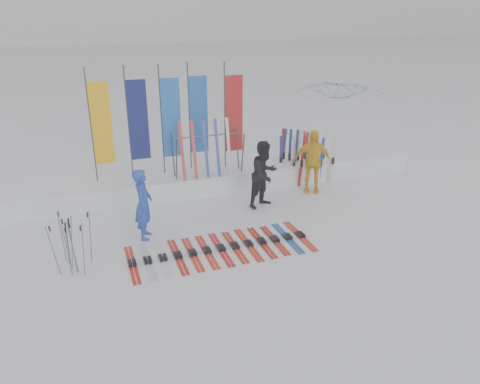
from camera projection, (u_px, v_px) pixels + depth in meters
name	position (u px, v px, depth m)	size (l,w,h in m)	color
ground	(255.00, 259.00, 10.55)	(120.00, 120.00, 0.00)	white
snow_bank	(202.00, 179.00, 14.45)	(14.00, 1.60, 0.60)	white
person_blue	(143.00, 204.00, 11.21)	(0.65, 0.42, 1.77)	#1F43B6
person_black	(264.00, 174.00, 12.97)	(0.92, 0.72, 1.90)	black
person_yellow	(312.00, 161.00, 13.98)	(1.13, 0.47, 1.93)	yellow
tent_canopy	(337.00, 123.00, 16.21)	(3.27, 3.33, 3.00)	white
ski_row	(221.00, 248.00, 10.94)	(4.27, 1.70, 0.07)	red
pole_cluster	(71.00, 245.00, 9.93)	(0.88, 0.78, 1.26)	#595B60
feather_flags	(169.00, 118.00, 13.58)	(4.45, 0.25, 3.20)	#383A3F
ski_rack	(208.00, 149.00, 13.73)	(2.04, 0.80, 1.23)	#383A3F
upright_skis	(301.00, 156.00, 14.96)	(1.55, 1.15, 1.70)	red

